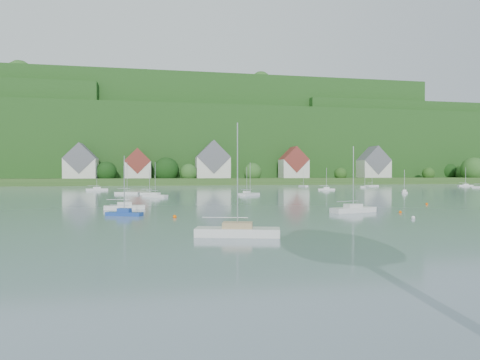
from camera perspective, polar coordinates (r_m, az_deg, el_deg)
The scene contains 16 objects.
far_shore_strip at distance 211.84m, azimuth -5.50°, elevation -0.09°, with size 600.00×60.00×3.00m, color #2B4E1D.
forested_ridge at distance 280.73m, azimuth -6.69°, elevation 4.54°, with size 620.00×181.22×69.89m.
village_building_0 at distance 201.25m, azimuth -20.97°, elevation 2.07°, with size 14.00×10.40×16.00m.
village_building_1 at distance 200.29m, azimuth -13.81°, elevation 1.89°, with size 12.00×9.36×14.00m.
village_building_2 at distance 200.44m, azimuth -3.78°, elevation 2.35°, with size 16.00×11.44×18.00m.
village_building_3 at distance 207.10m, azimuth 7.35°, elevation 2.07°, with size 13.00×10.40×15.50m.
village_building_4 at distance 228.61m, azimuth 17.84°, elevation 1.97°, with size 15.00×10.40×16.50m.
near_sailboat_1 at distance 55.56m, azimuth -15.58°, elevation -4.34°, with size 4.87×3.01×6.37m.
near_sailboat_2 at distance 36.33m, azimuth -0.35°, elevation -6.97°, with size 7.59×3.83×9.86m.
near_sailboat_3 at distance 60.32m, azimuth 15.26°, elevation -3.84°, with size 7.10×3.77×9.24m.
near_sailboat_6 at distance 65.40m, azimuth -15.56°, elevation -3.50°, with size 6.15×2.31×8.10m.
mooring_buoy_0 at distance 51.74m, azimuth -8.94°, elevation -5.14°, with size 0.47×0.47×0.47m, color #FA5B00.
mooring_buoy_1 at distance 54.16m, azimuth 22.65°, elevation -4.93°, with size 0.46×0.46×0.46m, color silver.
mooring_buoy_2 at distance 78.92m, azimuth 24.23°, elevation -3.10°, with size 0.43×0.43×0.43m, color #FA5B00.
mooring_buoy_3 at distance 61.41m, azimuth 21.12°, elevation -4.23°, with size 0.40×0.40×0.40m, color #FA5B00.
far_sailboat_cluster at distance 132.29m, azimuth 4.80°, elevation -1.24°, with size 203.20×68.95×8.71m.
Camera 1 is at (-18.92, -10.95, 5.53)m, focal length 31.12 mm.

